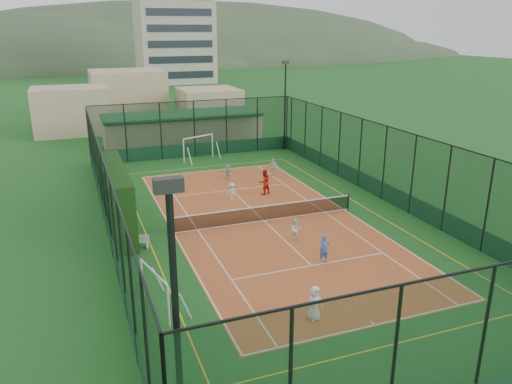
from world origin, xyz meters
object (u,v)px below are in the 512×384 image
at_px(child_near_left, 315,303).
at_px(child_far_left, 232,192).
at_px(futsal_goal_far, 198,148).
at_px(child_near_right, 296,230).
at_px(floodlight_ne, 285,106).
at_px(child_near_mid, 324,249).
at_px(apartment_tower, 173,8).
at_px(coach, 264,182).
at_px(floodlight_sw, 178,354).
at_px(white_bench, 135,241).
at_px(clubhouse, 183,129).
at_px(child_far_back, 228,172).
at_px(futsal_goal_near, 155,291).
at_px(child_far_right, 273,167).

height_order(child_near_left, child_far_left, child_near_left).
xyz_separation_m(futsal_goal_far, child_near_right, (0.60, -18.95, -0.41)).
relative_size(floodlight_ne, child_near_mid, 5.75).
bearing_deg(apartment_tower, coach, -97.47).
relative_size(floodlight_sw, white_bench, 5.59).
distance_m(floodlight_ne, child_near_right, 21.79).
height_order(white_bench, coach, coach).
bearing_deg(clubhouse, floodlight_sw, -102.56).
height_order(floodlight_sw, child_far_back, floodlight_sw).
distance_m(clubhouse, futsal_goal_far, 6.42).
relative_size(apartment_tower, futsal_goal_near, 10.83).
xyz_separation_m(futsal_goal_near, child_far_right, (12.04, 16.49, -0.19)).
bearing_deg(floodlight_ne, coach, -119.51).
xyz_separation_m(child_far_left, child_far_back, (1.25, 4.81, -0.05)).
relative_size(child_near_mid, child_far_right, 1.03).
bearing_deg(floodlight_ne, child_far_right, -119.08).
height_order(floodlight_ne, coach, floodlight_ne).
bearing_deg(clubhouse, child_near_right, -88.76).
xyz_separation_m(futsal_goal_near, child_far_left, (7.18, 12.06, -0.27)).
bearing_deg(white_bench, futsal_goal_far, 85.30).
distance_m(child_near_mid, coach, 11.03).
height_order(child_far_right, coach, coach).
height_order(apartment_tower, child_near_left, apartment_tower).
bearing_deg(apartment_tower, floodlight_sw, -101.80).
bearing_deg(floodlight_ne, child_near_right, -111.99).
relative_size(floodlight_sw, coach, 4.66).
relative_size(floodlight_ne, child_far_left, 6.71).
bearing_deg(futsal_goal_near, child_far_back, -39.88).
distance_m(floodlight_sw, floodlight_ne, 37.39).
distance_m(floodlight_sw, child_near_right, 16.48).
distance_m(futsal_goal_far, child_far_left, 11.36).
height_order(apartment_tower, coach, apartment_tower).
bearing_deg(floodlight_ne, child_far_back, -136.78).
distance_m(floodlight_sw, clubhouse, 39.63).
bearing_deg(child_far_right, child_far_left, 68.40).
relative_size(floodlight_ne, child_far_right, 5.92).
bearing_deg(futsal_goal_far, clubhouse, 66.42).
relative_size(futsal_goal_near, child_far_left, 2.25).
relative_size(child_near_right, child_far_back, 1.11).
xyz_separation_m(child_far_right, child_far_back, (-3.61, 0.39, -0.13)).
bearing_deg(child_far_right, child_near_right, 99.21).
bearing_deg(apartment_tower, futsal_goal_far, -100.28).
bearing_deg(futsal_goal_far, child_near_left, -117.46).
bearing_deg(child_far_left, futsal_goal_near, 57.34).
relative_size(clubhouse, child_near_mid, 10.60).
distance_m(child_near_right, child_far_right, 12.57).
xyz_separation_m(child_near_right, child_far_right, (3.65, 12.03, 0.07)).
xyz_separation_m(floodlight_ne, child_far_right, (-4.40, -7.92, -3.42)).
relative_size(floodlight_ne, futsal_goal_far, 2.54).
relative_size(floodlight_sw, child_near_right, 6.54).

